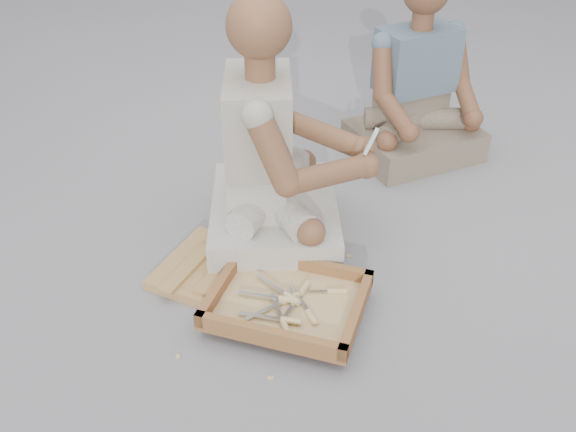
# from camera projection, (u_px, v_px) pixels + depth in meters

# --- Properties ---
(ground) EXTENTS (60.00, 60.00, 0.00)m
(ground) POSITION_uv_depth(u_px,v_px,m) (314.00, 294.00, 2.39)
(ground) COLOR gray
(ground) RESTS_ON ground
(carved_panel) EXTENTS (0.70, 0.59, 0.04)m
(carved_panel) POSITION_uv_depth(u_px,v_px,m) (239.00, 277.00, 2.44)
(carved_panel) COLOR #9C683C
(carved_panel) RESTS_ON ground
(tool_tray) EXTENTS (0.61, 0.53, 0.07)m
(tool_tray) POSITION_uv_depth(u_px,v_px,m) (288.00, 302.00, 2.26)
(tool_tray) COLOR brown
(tool_tray) RESTS_ON carved_panel
(chisel_0) EXTENTS (0.18, 0.16, 0.02)m
(chisel_0) POSITION_uv_depth(u_px,v_px,m) (288.00, 295.00, 2.26)
(chisel_0) COLOR silver
(chisel_0) RESTS_ON tool_tray
(chisel_1) EXTENTS (0.22, 0.05, 0.02)m
(chisel_1) POSITION_uv_depth(u_px,v_px,m) (283.00, 299.00, 2.25)
(chisel_1) COLOR silver
(chisel_1) RESTS_ON tool_tray
(chisel_2) EXTENTS (0.09, 0.21, 0.02)m
(chisel_2) POSITION_uv_depth(u_px,v_px,m) (284.00, 324.00, 2.15)
(chisel_2) COLOR silver
(chisel_2) RESTS_ON tool_tray
(chisel_3) EXTENTS (0.11, 0.21, 0.02)m
(chisel_3) POSITION_uv_depth(u_px,v_px,m) (309.00, 314.00, 2.20)
(chisel_3) COLOR silver
(chisel_3) RESTS_ON tool_tray
(chisel_4) EXTENTS (0.09, 0.21, 0.02)m
(chisel_4) POSITION_uv_depth(u_px,v_px,m) (302.00, 292.00, 2.29)
(chisel_4) COLOR silver
(chisel_4) RESTS_ON tool_tray
(chisel_5) EXTENTS (0.18, 0.15, 0.02)m
(chisel_5) POSITION_uv_depth(u_px,v_px,m) (285.00, 300.00, 2.25)
(chisel_5) COLOR silver
(chisel_5) RESTS_ON tool_tray
(chisel_6) EXTENTS (0.22, 0.05, 0.02)m
(chisel_6) POSITION_uv_depth(u_px,v_px,m) (285.00, 320.00, 2.16)
(chisel_6) COLOR silver
(chisel_6) RESTS_ON tool_tray
(chisel_7) EXTENTS (0.22, 0.04, 0.02)m
(chisel_7) POSITION_uv_depth(u_px,v_px,m) (331.00, 292.00, 2.30)
(chisel_7) COLOR silver
(chisel_7) RESTS_ON tool_tray
(wood_chip_0) EXTENTS (0.02, 0.02, 0.00)m
(wood_chip_0) POSITION_uv_depth(u_px,v_px,m) (271.00, 378.00, 2.05)
(wood_chip_0) COLOR #D3B87C
(wood_chip_0) RESTS_ON ground
(wood_chip_1) EXTENTS (0.02, 0.02, 0.00)m
(wood_chip_1) POSITION_uv_depth(u_px,v_px,m) (308.00, 287.00, 2.42)
(wood_chip_1) COLOR #D3B87C
(wood_chip_1) RESTS_ON ground
(wood_chip_2) EXTENTS (0.02, 0.02, 0.00)m
(wood_chip_2) POSITION_uv_depth(u_px,v_px,m) (349.00, 256.00, 2.58)
(wood_chip_2) COLOR #D3B87C
(wood_chip_2) RESTS_ON ground
(wood_chip_3) EXTENTS (0.02, 0.02, 0.00)m
(wood_chip_3) POSITION_uv_depth(u_px,v_px,m) (250.00, 295.00, 2.38)
(wood_chip_3) COLOR #D3B87C
(wood_chip_3) RESTS_ON ground
(wood_chip_4) EXTENTS (0.02, 0.02, 0.00)m
(wood_chip_4) POSITION_uv_depth(u_px,v_px,m) (306.00, 276.00, 2.47)
(wood_chip_4) COLOR #D3B87C
(wood_chip_4) RESTS_ON ground
(wood_chip_5) EXTENTS (0.02, 0.02, 0.00)m
(wood_chip_5) POSITION_uv_depth(u_px,v_px,m) (178.00, 357.00, 2.13)
(wood_chip_5) COLOR #D3B87C
(wood_chip_5) RESTS_ON ground
(wood_chip_6) EXTENTS (0.02, 0.02, 0.00)m
(wood_chip_6) POSITION_uv_depth(u_px,v_px,m) (233.00, 266.00, 2.52)
(wood_chip_6) COLOR #D3B87C
(wood_chip_6) RESTS_ON ground
(wood_chip_7) EXTENTS (0.02, 0.02, 0.00)m
(wood_chip_7) POSITION_uv_depth(u_px,v_px,m) (319.00, 315.00, 2.29)
(wood_chip_7) COLOR #D3B87C
(wood_chip_7) RESTS_ON ground
(wood_chip_8) EXTENTS (0.02, 0.02, 0.00)m
(wood_chip_8) POSITION_uv_depth(u_px,v_px,m) (314.00, 302.00, 2.35)
(wood_chip_8) COLOR #D3B87C
(wood_chip_8) RESTS_ON ground
(craftsman) EXTENTS (0.70, 0.69, 1.00)m
(craftsman) POSITION_uv_depth(u_px,v_px,m) (272.00, 164.00, 2.52)
(craftsman) COLOR silver
(craftsman) RESTS_ON ground
(companion) EXTENTS (0.74, 0.69, 0.92)m
(companion) POSITION_uv_depth(u_px,v_px,m) (417.00, 98.00, 3.13)
(companion) COLOR #786C56
(companion) RESTS_ON ground
(mobile_phone) EXTENTS (0.05, 0.05, 0.10)m
(mobile_phone) POSITION_uv_depth(u_px,v_px,m) (371.00, 141.00, 2.40)
(mobile_phone) COLOR white
(mobile_phone) RESTS_ON craftsman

